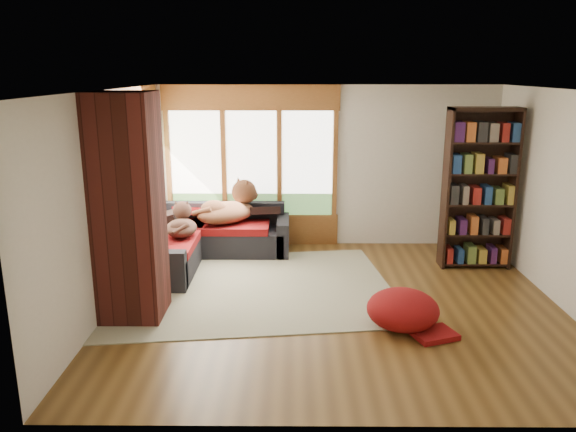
% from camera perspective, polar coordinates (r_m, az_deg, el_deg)
% --- Properties ---
extents(floor, '(5.50, 5.50, 0.00)m').
position_cam_1_polar(floor, '(7.11, 4.84, -8.82)').
color(floor, '#523616').
rests_on(floor, ground).
extents(ceiling, '(5.50, 5.50, 0.00)m').
position_cam_1_polar(ceiling, '(6.53, 5.34, 12.62)').
color(ceiling, white).
extents(wall_back, '(5.50, 0.04, 2.60)m').
position_cam_1_polar(wall_back, '(9.15, 3.85, 5.02)').
color(wall_back, silver).
rests_on(wall_back, ground).
extents(wall_front, '(5.50, 0.04, 2.60)m').
position_cam_1_polar(wall_front, '(4.32, 7.69, -6.17)').
color(wall_front, silver).
rests_on(wall_front, ground).
extents(wall_left, '(0.04, 5.00, 2.60)m').
position_cam_1_polar(wall_left, '(7.03, -17.87, 1.41)').
color(wall_left, silver).
rests_on(wall_left, ground).
extents(wall_right, '(0.04, 5.00, 2.60)m').
position_cam_1_polar(wall_right, '(7.45, 26.68, 1.25)').
color(wall_right, silver).
rests_on(wall_right, ground).
extents(windows_back, '(2.82, 0.10, 1.90)m').
position_cam_1_polar(windows_back, '(9.12, -3.72, 5.31)').
color(windows_back, brown).
rests_on(windows_back, wall_back).
extents(windows_left, '(0.10, 2.62, 1.90)m').
position_cam_1_polar(windows_left, '(8.14, -15.12, 3.70)').
color(windows_left, brown).
rests_on(windows_left, wall_left).
extents(roller_blind, '(0.03, 0.72, 0.90)m').
position_cam_1_polar(roller_blind, '(8.86, -13.70, 7.27)').
color(roller_blind, '#8B9A69').
rests_on(roller_blind, wall_left).
extents(brick_chimney, '(0.70, 0.70, 2.60)m').
position_cam_1_polar(brick_chimney, '(6.60, -15.91, 0.73)').
color(brick_chimney, '#471914').
rests_on(brick_chimney, ground).
extents(sectional_sofa, '(2.20, 2.20, 0.80)m').
position_cam_1_polar(sectional_sofa, '(8.69, -8.93, -2.40)').
color(sectional_sofa, black).
rests_on(sectional_sofa, ground).
extents(area_rug, '(4.03, 3.27, 0.01)m').
position_cam_1_polar(area_rug, '(7.55, -3.88, -7.30)').
color(area_rug, beige).
rests_on(area_rug, ground).
extents(bookshelf, '(1.00, 0.33, 2.32)m').
position_cam_1_polar(bookshelf, '(8.50, 18.84, 2.58)').
color(bookshelf, black).
rests_on(bookshelf, ground).
extents(pouf, '(0.95, 0.95, 0.44)m').
position_cam_1_polar(pouf, '(6.50, 11.59, -9.18)').
color(pouf, maroon).
rests_on(pouf, area_rug).
extents(dog_tan, '(1.15, 1.10, 0.56)m').
position_cam_1_polar(dog_tan, '(8.81, -5.91, 1.42)').
color(dog_tan, brown).
rests_on(dog_tan, sectional_sofa).
extents(dog_brindle, '(0.51, 0.76, 0.40)m').
position_cam_1_polar(dog_brindle, '(8.25, -10.78, -0.29)').
color(dog_brindle, black).
rests_on(dog_brindle, sectional_sofa).
extents(throw_pillows, '(1.98, 1.68, 0.45)m').
position_cam_1_polar(throw_pillows, '(8.70, -8.66, 0.92)').
color(throw_pillows, black).
rests_on(throw_pillows, sectional_sofa).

